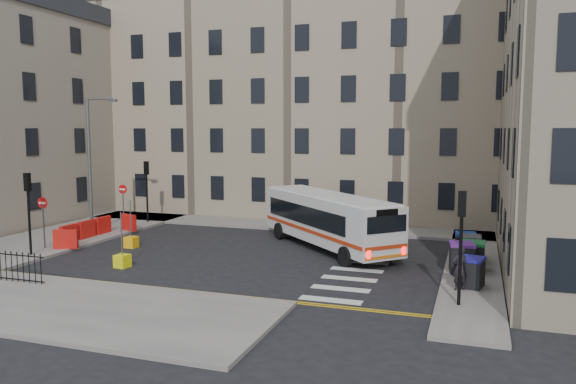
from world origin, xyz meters
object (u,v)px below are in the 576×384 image
Objects in this scene: wheelie_bin_d at (470,249)px; wheelie_bin_a at (471,272)px; wheelie_bin_e at (466,245)px; wheelie_bin_b at (462,258)px; bollard_yellow at (131,242)px; bollard_chevron at (122,261)px; bus at (328,218)px; streetlamp at (90,164)px; pedestrian at (460,268)px; wheelie_bin_c at (473,256)px.

wheelie_bin_a is at bearing -90.04° from wheelie_bin_d.
wheelie_bin_d is 1.01× the size of wheelie_bin_e.
bollard_yellow is (-17.16, 0.37, -0.52)m from wheelie_bin_b.
bollard_chevron is at bearing -60.78° from bollard_yellow.
wheelie_bin_e is (7.07, -0.50, -0.90)m from bus.
wheelie_bin_a is at bearing -12.65° from streetlamp.
bollard_yellow is at bearing -28.34° from streetlamp.
wheelie_bin_a is at bearing -82.10° from bus.
bus is 9.42m from pedestrian.
wheelie_bin_d is at bearing 75.05° from wheelie_bin_b.
bus reaches higher than wheelie_bin_a.
wheelie_bin_e reaches higher than bollard_chevron.
pedestrian is 2.88× the size of bollard_chevron.
wheelie_bin_a is at bearing -153.15° from pedestrian.
wheelie_bin_d is 17.58m from bollard_yellow.
bollard_yellow is at bearing 152.32° from bus.
pedestrian is (-0.00, -2.82, 0.20)m from wheelie_bin_b.
wheelie_bin_d is 2.08× the size of bollard_yellow.
streetlamp is 22.80m from wheelie_bin_a.
wheelie_bin_b is at bearing -118.91° from pedestrian.
streetlamp reaches higher than wheelie_bin_d.
bus is at bearing 16.96° from bollard_yellow.
wheelie_bin_a is 1.01× the size of wheelie_bin_e.
wheelie_bin_b reaches higher than bollard_chevron.
streetlamp is 22.50m from pedestrian.
streetlamp is 13.57× the size of bollard_chevron.
streetlamp is at bearing 175.29° from wheelie_bin_e.
wheelie_bin_d is at bearing 6.07° from bollard_yellow.
bollard_yellow is 1.00× the size of bollard_chevron.
bus is 8.03m from wheelie_bin_c.
wheelie_bin_e is 2.06× the size of bollard_yellow.
wheelie_bin_c is 2.44m from wheelie_bin_e.
bus is 7.85m from wheelie_bin_b.
bus reaches higher than wheelie_bin_e.
wheelie_bin_b is 2.82m from pedestrian.
wheelie_bin_b is at bearing -97.08° from wheelie_bin_e.
wheelie_bin_b is at bearing -99.39° from wheelie_bin_d.
wheelie_bin_c is at bearing -87.02° from wheelie_bin_e.
streetlamp reaches higher than wheelie_bin_a.
wheelie_bin_a is 0.96× the size of wheelie_bin_c.
streetlamp reaches higher than wheelie_bin_c.
bus is (14.57, 0.74, -2.67)m from streetlamp.
wheelie_bin_c is 1.67m from wheelie_bin_d.
streetlamp reaches higher than wheelie_bin_b.
wheelie_bin_d is at bearing -78.93° from wheelie_bin_e.
wheelie_bin_c is (0.44, 0.56, -0.01)m from wheelie_bin_b.
wheelie_bin_e is at bearing 81.27° from wheelie_bin_b.
wheelie_bin_c is (21.99, -2.18, -3.53)m from streetlamp.
bus reaches higher than wheelie_bin_c.
wheelie_bin_b is 2.98m from wheelie_bin_e.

